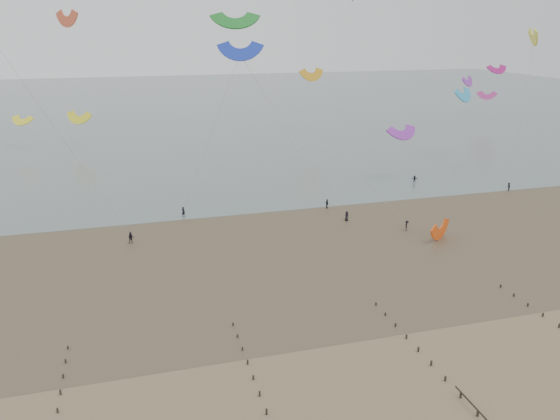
{
  "coord_description": "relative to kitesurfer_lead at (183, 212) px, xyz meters",
  "views": [
    {
      "loc": [
        -23.63,
        -42.86,
        32.95
      ],
      "look_at": [
        -3.91,
        28.0,
        8.0
      ],
      "focal_mm": 35.0,
      "sensor_mm": 36.0,
      "label": 1
    }
  ],
  "objects": [
    {
      "name": "ground",
      "position": [
        15.48,
        -51.83,
        -0.95
      ],
      "size": [
        500.0,
        500.0,
        0.0
      ],
      "primitive_type": "plane",
      "color": "brown",
      "rests_on": "ground"
    },
    {
      "name": "sea_and_shore",
      "position": [
        11.4,
        -17.43,
        -0.94
      ],
      "size": [
        500.0,
        665.0,
        0.03
      ],
      "color": "#475654",
      "rests_on": "ground"
    },
    {
      "name": "kitesurfers",
      "position": [
        26.66,
        -5.77,
        -0.06
      ],
      "size": [
        103.79,
        27.86,
        1.88
      ],
      "color": "black",
      "rests_on": "ground"
    },
    {
      "name": "grounded_kite",
      "position": [
        39.0,
        -22.25,
        -0.95
      ],
      "size": [
        7.29,
        6.99,
        3.16
      ],
      "primitive_type": null,
      "rotation": [
        1.54,
        0.0,
        0.62
      ],
      "color": "#F44E0F",
      "rests_on": "ground"
    },
    {
      "name": "kitesurfer_lead",
      "position": [
        0.0,
        0.0,
        0.0
      ],
      "size": [
        0.82,
        0.8,
        1.9
      ],
      "primitive_type": "imported",
      "rotation": [
        0.0,
        0.0,
        2.39
      ],
      "color": "black",
      "rests_on": "ground"
    },
    {
      "name": "kites_airborne",
      "position": [
        7.41,
        41.0,
        19.67
      ],
      "size": [
        262.59,
        114.28,
        37.53
      ],
      "color": "#2C9ED5",
      "rests_on": "ground"
    }
  ]
}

